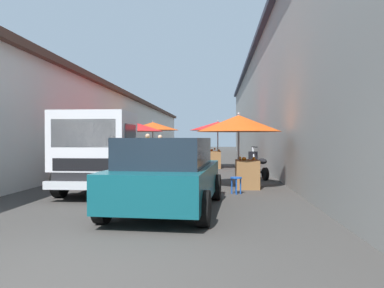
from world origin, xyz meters
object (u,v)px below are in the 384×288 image
fruit_stall_near_right (105,133)px  plastic_stool (236,181)px  hatchback_car (168,173)px  vendor_by_crates (148,148)px  vendor_in_shade (160,149)px  parked_scooter (258,166)px  fruit_stall_mid_lane (131,131)px  fruit_stall_far_right (153,130)px  fruit_stall_near_left (240,130)px  fruit_stall_far_left (217,130)px  delivery_truck (104,154)px

fruit_stall_near_right → plastic_stool: size_ratio=5.03×
hatchback_car → vendor_by_crates: size_ratio=2.41×
vendor_by_crates → vendor_in_shade: (0.31, -0.55, -0.04)m
vendor_in_shade → parked_scooter: (-4.20, -4.25, -0.48)m
vendor_by_crates → plastic_stool: (-7.68, -3.82, -0.64)m
plastic_stool → parked_scooter: bearing=-14.4°
fruit_stall_mid_lane → fruit_stall_far_right: (4.17, -0.17, 0.14)m
hatchback_car → fruit_stall_near_left: bearing=-25.0°
fruit_stall_near_right → parked_scooter: bearing=-79.8°
vendor_in_shade → fruit_stall_far_right: bearing=21.5°
fruit_stall_far_right → vendor_by_crates: (-2.03, -0.13, -0.90)m
vendor_in_shade → fruit_stall_near_right: bearing=168.0°
vendor_in_shade → plastic_stool: bearing=-157.7°
hatchback_car → vendor_by_crates: 10.20m
parked_scooter → fruit_stall_far_left: bearing=18.3°
fruit_stall_near_right → delivery_truck: (-2.99, -0.92, -0.57)m
fruit_stall_mid_lane → vendor_in_shade: 2.72m
parked_scooter → plastic_stool: (-3.79, 0.97, -0.12)m
hatchback_car → parked_scooter: hatchback_car is taller
fruit_stall_far_left → plastic_stool: fruit_stall_far_left is taller
plastic_stool → fruit_stall_mid_lane: bearing=36.7°
vendor_in_shade → fruit_stall_far_left: bearing=-83.9°
parked_scooter → plastic_stool: 3.92m
delivery_truck → parked_scooter: size_ratio=2.97×
fruit_stall_mid_lane → delivery_truck: (-5.70, -0.67, -0.69)m
hatchback_car → fruit_stall_far_right: bearing=11.8°
parked_scooter → hatchback_car: bearing=158.0°
fruit_stall_near_left → delivery_truck: fruit_stall_near_left is taller
fruit_stall_far_right → plastic_stool: bearing=-157.8°
fruit_stall_far_left → hatchback_car: (-10.53, 0.95, -1.11)m
vendor_in_shade → hatchback_car: bearing=-170.0°
fruit_stall_mid_lane → vendor_in_shade: size_ratio=1.70×
vendor_in_shade → plastic_stool: vendor_in_shade is taller
fruit_stall_mid_lane → plastic_stool: fruit_stall_mid_lane is taller
fruit_stall_near_right → hatchback_car: (-5.07, -2.91, -0.87)m
parked_scooter → plastic_stool: bearing=165.6°
fruit_stall_near_right → hatchback_car: fruit_stall_near_right is taller
fruit_stall_near_right → plastic_stool: bearing=-122.9°
fruit_stall_near_right → plastic_stool: 5.36m
fruit_stall_far_right → hatchback_car: fruit_stall_far_right is taller
fruit_stall_far_right → plastic_stool: 10.59m
fruit_stall_mid_lane → vendor_in_shade: fruit_stall_mid_lane is taller
fruit_stall_near_right → fruit_stall_mid_lane: (2.71, -0.25, 0.12)m
fruit_stall_near_left → fruit_stall_mid_lane: 6.06m
plastic_stool → vendor_in_shade: bearing=22.3°
delivery_truck → vendor_by_crates: delivery_truck is taller
hatchback_car → fruit_stall_near_right: bearing=29.8°
fruit_stall_far_left → vendor_in_shade: size_ratio=1.71×
delivery_truck → parked_scooter: delivery_truck is taller
fruit_stall_mid_lane → hatchback_car: 8.28m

